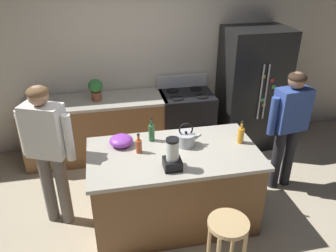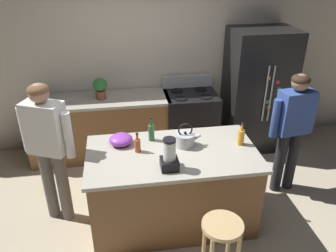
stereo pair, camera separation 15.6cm
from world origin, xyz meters
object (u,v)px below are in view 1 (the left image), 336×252
bottle_soda (241,135)px  bottle_cooking_sauce (139,146)px  kitchen_island (173,187)px  refrigerator (252,89)px  mixing_bowl (121,141)px  stove_range (186,120)px  bottle_olive_oil (152,132)px  person_by_island_left (48,145)px  potted_plant (96,88)px  blender_appliance (172,156)px  bar_stool (227,236)px  tea_kettle (186,139)px  person_by_sink_right (290,121)px

bottle_soda → bottle_cooking_sauce: bearing=178.9°
kitchen_island → refrigerator: refrigerator is taller
bottle_cooking_sauce → mixing_bowl: size_ratio=0.86×
stove_range → bottle_olive_oil: size_ratio=3.91×
person_by_island_left → potted_plant: 1.41m
bottle_cooking_sauce → blender_appliance: bearing=-51.7°
bar_stool → tea_kettle: 1.09m
stove_range → person_by_sink_right: 1.60m
kitchen_island → refrigerator: (1.53, 1.50, 0.45)m
refrigerator → bar_stool: bearing=-117.5°
potted_plant → tea_kettle: bearing=-57.6°
stove_range → bottle_soda: bottle_soda is taller
bottle_olive_oil → person_by_island_left: bearing=-177.9°
kitchen_island → bottle_olive_oil: bearing=123.3°
stove_range → person_by_sink_right: bearing=-50.5°
kitchen_island → mixing_bowl: size_ratio=7.06×
stove_range → potted_plant: (-1.29, 0.03, 0.61)m
blender_appliance → tea_kettle: (0.23, 0.39, -0.06)m
stove_range → person_by_island_left: 2.27m
bar_stool → bottle_soda: bearing=63.6°
bottle_olive_oil → bottle_soda: 0.96m
potted_plant → bottle_soda: size_ratio=1.17×
person_by_sink_right → bottle_soda: (-0.75, -0.30, 0.05)m
stove_range → person_by_sink_right: size_ratio=0.70×
potted_plant → bottle_soda: potted_plant is taller
bottle_olive_oil → potted_plant: bearing=114.3°
person_by_sink_right → stove_range: bearing=129.5°
person_by_island_left → person_by_sink_right: 2.77m
kitchen_island → bottle_olive_oil: size_ratio=6.44×
mixing_bowl → bar_stool: bearing=-54.4°
bottle_soda → potted_plant: bearing=135.1°
person_by_sink_right → mixing_bowl: size_ratio=6.16×
bottle_cooking_sauce → tea_kettle: tea_kettle is taller
kitchen_island → person_by_island_left: (-1.27, 0.24, 0.54)m
person_by_island_left → bottle_olive_oil: size_ratio=5.93×
blender_appliance → stove_range: bearing=71.5°
person_by_island_left → potted_plant: (0.51, 1.31, 0.08)m
bottle_cooking_sauce → bottle_olive_oil: bearing=52.0°
refrigerator → mixing_bowl: bearing=-148.5°
person_by_sink_right → mixing_bowl: bearing=-177.1°
person_by_sink_right → bar_stool: bearing=-134.5°
tea_kettle → bar_stool: bearing=-82.5°
potted_plant → kitchen_island: bearing=-63.9°
refrigerator → person_by_sink_right: refrigerator is taller
kitchen_island → tea_kettle: size_ratio=6.45×
kitchen_island → potted_plant: bearing=116.1°
person_by_sink_right → mixing_bowl: person_by_sink_right is taller
bottle_olive_oil → bottle_soda: bearing=-14.1°
bottle_soda → tea_kettle: 0.60m
refrigerator → bar_stool: refrigerator is taller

